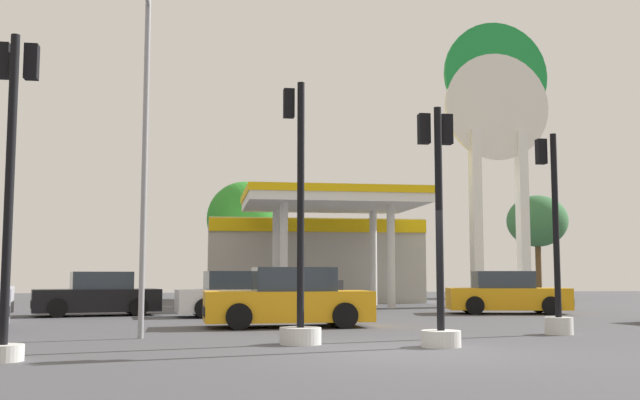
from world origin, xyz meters
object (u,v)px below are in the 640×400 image
object	(u,v)px
car_2	(240,296)
traffic_signal_3	(439,259)
car_4	(97,296)
traffic_signal_0	(555,270)
tree_1	(245,219)
tree_2	(537,221)
car_0	(288,300)
station_pole_sign	(497,123)
car_3	(507,294)
traffic_signal_1	(299,273)
traffic_signal_2	(9,215)
corner_streetlamp	(145,131)

from	to	relation	value
car_2	traffic_signal_3	xyz separation A→B (m)	(3.16, -10.71, 0.96)
car_4	traffic_signal_0	xyz separation A→B (m)	(11.14, -9.52, 0.77)
car_2	tree_1	distance (m)	18.36
car_2	car_4	xyz separation A→B (m)	(-4.53, 1.20, -0.01)
tree_1	tree_2	distance (m)	17.24
car_0	car_4	distance (m)	8.32
car_2	station_pole_sign	bearing A→B (deg)	28.52
car_3	tree_2	size ratio (longest dim) A/B	0.71
car_2	tree_2	bearing A→B (deg)	44.18
traffic_signal_3	traffic_signal_1	bearing A→B (deg)	160.10
station_pole_sign	traffic_signal_1	size ratio (longest dim) A/B	2.41
traffic_signal_1	traffic_signal_0	bearing A→B (deg)	14.09
station_pole_sign	traffic_signal_2	world-z (taller)	station_pole_sign
tree_1	traffic_signal_3	bearing A→B (deg)	-85.87
car_3	car_4	size ratio (longest dim) A/B	1.01
traffic_signal_0	corner_streetlamp	world-z (taller)	corner_streetlamp
car_3	car_4	xyz separation A→B (m)	(-13.62, 0.77, -0.01)
car_4	traffic_signal_2	distance (m)	13.21
traffic_signal_2	corner_streetlamp	bearing A→B (deg)	64.79
traffic_signal_1	tree_2	world-z (taller)	tree_2
car_2	tree_2	distance (m)	25.85
traffic_signal_3	tree_1	xyz separation A→B (m)	(-2.07, 28.65, 2.81)
car_0	tree_1	bearing A→B (deg)	89.76
traffic_signal_1	car_0	bearing A→B (deg)	86.08
car_4	traffic_signal_0	size ratio (longest dim) A/B	0.94
traffic_signal_3	traffic_signal_2	bearing A→B (deg)	-170.72
car_0	traffic_signal_2	world-z (taller)	traffic_signal_2
car_2	traffic_signal_0	xyz separation A→B (m)	(6.61, -8.32, 0.76)
car_3	traffic_signal_3	world-z (taller)	traffic_signal_3
car_0	car_3	bearing A→B (deg)	33.94
traffic_signal_2	tree_2	bearing A→B (deg)	52.90
tree_1	corner_streetlamp	world-z (taller)	corner_streetlamp
traffic_signal_0	traffic_signal_1	world-z (taller)	traffic_signal_1
car_2	car_4	bearing A→B (deg)	165.18
car_3	tree_2	world-z (taller)	tree_2
car_4	tree_1	size ratio (longest dim) A/B	0.65
traffic_signal_3	tree_1	size ratio (longest dim) A/B	0.68
car_2	car_3	world-z (taller)	car_3
car_3	corner_streetlamp	bearing A→B (deg)	-143.04
car_0	traffic_signal_2	bearing A→B (deg)	-126.73
corner_streetlamp	car_4	bearing A→B (deg)	102.70
traffic_signal_0	tree_2	bearing A→B (deg)	65.83
car_3	traffic_signal_2	xyz separation A→B (m)	(-13.23, -12.33, 1.59)
traffic_signal_2	traffic_signal_3	xyz separation A→B (m)	(7.30, 1.19, -0.63)
car_3	traffic_signal_0	world-z (taller)	traffic_signal_0
car_2	traffic_signal_0	world-z (taller)	traffic_signal_0
car_3	traffic_signal_2	bearing A→B (deg)	-137.01
car_4	traffic_signal_1	bearing A→B (deg)	-64.71
traffic_signal_1	corner_streetlamp	bearing A→B (deg)	152.78
car_2	traffic_signal_2	xyz separation A→B (m)	(-4.14, -11.91, 1.59)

